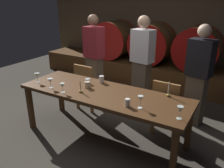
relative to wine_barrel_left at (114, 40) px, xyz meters
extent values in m
plane|color=#3F3A33|center=(1.05, -2.56, -0.97)|extent=(8.67, 8.67, 0.00)
cube|color=brown|center=(1.05, 0.55, 0.36)|extent=(6.67, 0.24, 2.67)
cube|color=brown|center=(1.05, 0.00, -0.72)|extent=(6.00, 0.90, 0.51)
cylinder|color=brown|center=(0.00, 0.00, 0.00)|extent=(0.93, 0.73, 0.93)
cylinder|color=#B21C16|center=(0.00, -0.38, 0.00)|extent=(0.94, 0.03, 0.94)
cylinder|color=#B21C16|center=(0.00, 0.38, 0.00)|extent=(0.94, 0.03, 0.94)
cylinder|color=#2D2D33|center=(0.00, 0.00, 0.00)|extent=(0.93, 0.04, 0.93)
cylinder|color=brown|center=(1.03, 0.00, 0.00)|extent=(0.93, 0.73, 0.93)
cylinder|color=maroon|center=(1.03, -0.38, 0.00)|extent=(0.94, 0.03, 0.94)
cylinder|color=maroon|center=(1.03, 0.38, 0.00)|extent=(0.94, 0.03, 0.94)
cylinder|color=#2D2D33|center=(1.03, 0.00, 0.00)|extent=(0.93, 0.04, 0.93)
cylinder|color=brown|center=(2.08, 0.00, 0.00)|extent=(0.93, 0.73, 0.93)
cylinder|color=maroon|center=(2.08, -0.38, 0.00)|extent=(0.94, 0.03, 0.94)
cylinder|color=maroon|center=(2.08, 0.38, 0.00)|extent=(0.94, 0.03, 0.94)
cylinder|color=#2D2D33|center=(2.08, 0.00, 0.00)|extent=(0.93, 0.04, 0.93)
cube|color=#4C2D16|center=(1.34, -2.62, -0.24)|extent=(2.48, 0.82, 0.05)
cube|color=#4C2D16|center=(0.19, -2.97, -0.62)|extent=(0.07, 0.07, 0.71)
cube|color=#4C2D16|center=(2.50, -2.97, -0.62)|extent=(0.07, 0.07, 0.71)
cube|color=#4C2D16|center=(0.19, -2.27, -0.62)|extent=(0.07, 0.07, 0.71)
cube|color=#4C2D16|center=(2.50, -2.27, -0.62)|extent=(0.07, 0.07, 0.71)
cube|color=olive|center=(0.57, -1.88, -0.53)|extent=(0.42, 0.42, 0.04)
cube|color=olive|center=(0.56, -2.06, -0.30)|extent=(0.40, 0.06, 0.42)
cube|color=olive|center=(0.75, -1.72, -0.76)|extent=(0.05, 0.05, 0.42)
cube|color=olive|center=(0.41, -1.70, -0.76)|extent=(0.05, 0.05, 0.42)
cube|color=olive|center=(0.73, -2.06, -0.76)|extent=(0.05, 0.05, 0.42)
cube|color=olive|center=(0.39, -2.04, -0.76)|extent=(0.05, 0.05, 0.42)
cube|color=olive|center=(2.11, -1.95, -0.53)|extent=(0.41, 0.41, 0.04)
cube|color=olive|center=(2.10, -2.13, -0.30)|extent=(0.40, 0.05, 0.42)
cube|color=olive|center=(2.28, -1.78, -0.76)|extent=(0.05, 0.05, 0.42)
cube|color=olive|center=(1.94, -1.77, -0.76)|extent=(0.05, 0.05, 0.42)
cube|color=olive|center=(2.27, -2.12, -0.76)|extent=(0.05, 0.05, 0.42)
cube|color=olive|center=(1.93, -2.11, -0.76)|extent=(0.05, 0.05, 0.42)
cube|color=brown|center=(0.40, -1.48, -0.53)|extent=(0.33, 0.25, 0.88)
cube|color=maroon|center=(0.40, -1.48, 0.21)|extent=(0.42, 0.30, 0.60)
sphere|color=#8C664C|center=(0.40, -1.48, 0.63)|extent=(0.21, 0.21, 0.21)
cube|color=brown|center=(1.40, -1.41, -0.52)|extent=(0.33, 0.25, 0.92)
cube|color=silver|center=(1.40, -1.41, 0.23)|extent=(0.42, 0.30, 0.57)
sphere|color=#D8A884|center=(1.40, -1.41, 0.64)|extent=(0.21, 0.21, 0.21)
cube|color=brown|center=(2.39, -1.44, -0.56)|extent=(0.34, 0.26, 0.83)
cube|color=black|center=(2.39, -1.44, 0.15)|extent=(0.43, 0.32, 0.58)
sphere|color=beige|center=(2.39, -1.44, 0.56)|extent=(0.20, 0.20, 0.20)
cylinder|color=olive|center=(1.08, -2.79, -0.21)|extent=(0.05, 0.05, 0.02)
cylinder|color=#EDE5CC|center=(1.08, -2.79, -0.13)|extent=(0.02, 0.02, 0.13)
cone|color=yellow|center=(1.08, -2.79, -0.06)|extent=(0.01, 0.01, 0.02)
cylinder|color=olive|center=(2.18, -2.29, -0.21)|extent=(0.05, 0.05, 0.02)
cylinder|color=#EDE5CC|center=(2.18, -2.29, -0.11)|extent=(0.02, 0.02, 0.17)
cone|color=yellow|center=(2.18, -2.29, -0.01)|extent=(0.01, 0.01, 0.02)
cylinder|color=silver|center=(0.26, -2.82, -0.22)|extent=(0.06, 0.06, 0.00)
cylinder|color=silver|center=(0.26, -2.82, -0.18)|extent=(0.01, 0.01, 0.07)
cone|color=silver|center=(0.26, -2.82, -0.11)|extent=(0.08, 0.08, 0.08)
cylinder|color=white|center=(0.61, -2.89, -0.22)|extent=(0.06, 0.06, 0.00)
cylinder|color=white|center=(0.61, -2.89, -0.18)|extent=(0.01, 0.01, 0.08)
cone|color=white|center=(0.61, -2.89, -0.10)|extent=(0.08, 0.08, 0.07)
cylinder|color=silver|center=(0.88, -2.93, -0.22)|extent=(0.06, 0.06, 0.00)
cylinder|color=silver|center=(0.88, -2.93, -0.18)|extent=(0.01, 0.01, 0.07)
cone|color=silver|center=(0.88, -2.93, -0.11)|extent=(0.07, 0.07, 0.07)
cylinder|color=white|center=(2.00, -2.81, -0.22)|extent=(0.06, 0.06, 0.00)
cylinder|color=white|center=(2.00, -2.81, -0.17)|extent=(0.01, 0.01, 0.09)
cone|color=white|center=(2.00, -2.81, -0.09)|extent=(0.07, 0.07, 0.07)
cylinder|color=silver|center=(2.48, -2.82, -0.22)|extent=(0.06, 0.06, 0.00)
cylinder|color=silver|center=(2.48, -2.82, -0.18)|extent=(0.01, 0.01, 0.06)
cone|color=silver|center=(2.48, -2.82, -0.11)|extent=(0.07, 0.07, 0.08)
cylinder|color=silver|center=(0.97, -2.47, -0.18)|extent=(0.08, 0.08, 0.08)
cylinder|color=beige|center=(1.06, -2.60, -0.17)|extent=(0.08, 0.08, 0.09)
cylinder|color=white|center=(1.12, -2.32, -0.16)|extent=(0.08, 0.08, 0.11)
cylinder|color=white|center=(1.85, -2.85, -0.17)|extent=(0.06, 0.06, 0.10)
camera|label=1|loc=(2.98, -5.11, 1.05)|focal=36.73mm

